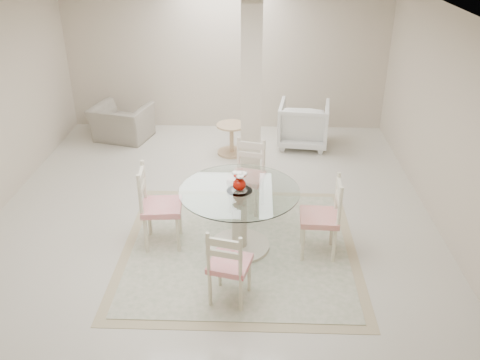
{
  "coord_description": "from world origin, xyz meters",
  "views": [
    {
      "loc": [
        0.58,
        -5.92,
        3.64
      ],
      "look_at": [
        0.4,
        -0.49,
        0.85
      ],
      "focal_mm": 38.0,
      "sensor_mm": 36.0,
      "label": 1
    }
  ],
  "objects_px": {
    "dining_chair_east": "(326,212)",
    "recliner_taupe": "(122,123)",
    "red_vase": "(239,181)",
    "column": "(251,95)",
    "side_table": "(232,140)",
    "armchair_white": "(304,124)",
    "dining_table": "(239,219)",
    "dining_chair_west": "(155,201)",
    "dining_chair_north": "(248,170)",
    "dining_chair_south": "(228,261)"
  },
  "relations": [
    {
      "from": "red_vase",
      "to": "dining_table",
      "type": "bearing_deg",
      "value": 161.57
    },
    {
      "from": "dining_chair_west",
      "to": "column",
      "type": "bearing_deg",
      "value": -35.3
    },
    {
      "from": "red_vase",
      "to": "side_table",
      "type": "xyz_separation_m",
      "value": [
        -0.24,
        2.87,
        -0.69
      ]
    },
    {
      "from": "dining_chair_north",
      "to": "armchair_white",
      "type": "relative_size",
      "value": 1.25
    },
    {
      "from": "red_vase",
      "to": "dining_chair_east",
      "type": "xyz_separation_m",
      "value": [
        1.02,
        -0.07,
        -0.35
      ]
    },
    {
      "from": "dining_chair_north",
      "to": "dining_table",
      "type": "bearing_deg",
      "value": -79.72
    },
    {
      "from": "column",
      "to": "side_table",
      "type": "relative_size",
      "value": 5.01
    },
    {
      "from": "recliner_taupe",
      "to": "side_table",
      "type": "relative_size",
      "value": 1.83
    },
    {
      "from": "side_table",
      "to": "recliner_taupe",
      "type": "bearing_deg",
      "value": 164.03
    },
    {
      "from": "dining_table",
      "to": "armchair_white",
      "type": "xyz_separation_m",
      "value": [
        1.03,
        3.29,
        -0.02
      ]
    },
    {
      "from": "dining_table",
      "to": "side_table",
      "type": "height_order",
      "value": "dining_table"
    },
    {
      "from": "red_vase",
      "to": "recliner_taupe",
      "type": "height_order",
      "value": "red_vase"
    },
    {
      "from": "dining_chair_west",
      "to": "dining_chair_south",
      "type": "xyz_separation_m",
      "value": [
        0.94,
        -1.07,
        -0.08
      ]
    },
    {
      "from": "dining_chair_east",
      "to": "dining_table",
      "type": "bearing_deg",
      "value": -91.04
    },
    {
      "from": "column",
      "to": "dining_table",
      "type": "height_order",
      "value": "column"
    },
    {
      "from": "dining_chair_east",
      "to": "recliner_taupe",
      "type": "height_order",
      "value": "dining_chair_east"
    },
    {
      "from": "dining_chair_east",
      "to": "recliner_taupe",
      "type": "relative_size",
      "value": 1.14
    },
    {
      "from": "column",
      "to": "recliner_taupe",
      "type": "distance_m",
      "value": 2.99
    },
    {
      "from": "dining_chair_east",
      "to": "side_table",
      "type": "bearing_deg",
      "value": -153.93
    },
    {
      "from": "column",
      "to": "armchair_white",
      "type": "relative_size",
      "value": 3.06
    },
    {
      "from": "recliner_taupe",
      "to": "side_table",
      "type": "xyz_separation_m",
      "value": [
        2.05,
        -0.59,
        -0.07
      ]
    },
    {
      "from": "dining_chair_north",
      "to": "dining_chair_west",
      "type": "bearing_deg",
      "value": -124.15
    },
    {
      "from": "dining_chair_west",
      "to": "dining_chair_north",
      "type": "bearing_deg",
      "value": -54.24
    },
    {
      "from": "column",
      "to": "dining_chair_east",
      "type": "relative_size",
      "value": 2.41
    },
    {
      "from": "dining_chair_north",
      "to": "dining_chair_west",
      "type": "xyz_separation_m",
      "value": [
        -1.11,
        -0.96,
        0.04
      ]
    },
    {
      "from": "dining_chair_north",
      "to": "side_table",
      "type": "height_order",
      "value": "dining_chair_north"
    },
    {
      "from": "dining_chair_east",
      "to": "dining_chair_south",
      "type": "xyz_separation_m",
      "value": [
        -1.1,
        -0.94,
        -0.05
      ]
    },
    {
      "from": "recliner_taupe",
      "to": "dining_table",
      "type": "bearing_deg",
      "value": 138.0
    },
    {
      "from": "armchair_white",
      "to": "side_table",
      "type": "distance_m",
      "value": 1.34
    },
    {
      "from": "dining_table",
      "to": "dining_chair_south",
      "type": "xyz_separation_m",
      "value": [
        -0.08,
        -1.01,
        0.12
      ]
    },
    {
      "from": "red_vase",
      "to": "side_table",
      "type": "height_order",
      "value": "red_vase"
    },
    {
      "from": "dining_chair_east",
      "to": "dining_chair_south",
      "type": "distance_m",
      "value": 1.45
    },
    {
      "from": "column",
      "to": "dining_chair_south",
      "type": "bearing_deg",
      "value": -93.57
    },
    {
      "from": "side_table",
      "to": "column",
      "type": "bearing_deg",
      "value": -68.88
    },
    {
      "from": "dining_chair_east",
      "to": "dining_chair_west",
      "type": "bearing_deg",
      "value": -90.74
    },
    {
      "from": "dining_table",
      "to": "armchair_white",
      "type": "bearing_deg",
      "value": 72.64
    },
    {
      "from": "column",
      "to": "dining_chair_east",
      "type": "height_order",
      "value": "column"
    },
    {
      "from": "dining_table",
      "to": "red_vase",
      "type": "xyz_separation_m",
      "value": [
        0.0,
        -0.0,
        0.52
      ]
    },
    {
      "from": "side_table",
      "to": "dining_chair_north",
      "type": "bearing_deg",
      "value": -80.12
    },
    {
      "from": "red_vase",
      "to": "dining_chair_west",
      "type": "xyz_separation_m",
      "value": [
        -1.02,
        0.06,
        -0.32
      ]
    },
    {
      "from": "armchair_white",
      "to": "side_table",
      "type": "relative_size",
      "value": 1.64
    },
    {
      "from": "column",
      "to": "dining_chair_east",
      "type": "xyz_separation_m",
      "value": [
        0.92,
        -2.06,
        -0.76
      ]
    },
    {
      "from": "dining_table",
      "to": "dining_chair_north",
      "type": "relative_size",
      "value": 1.29
    },
    {
      "from": "dining_chair_north",
      "to": "armchair_white",
      "type": "xyz_separation_m",
      "value": [
        0.94,
        2.27,
        -0.18
      ]
    },
    {
      "from": "dining_chair_south",
      "to": "side_table",
      "type": "bearing_deg",
      "value": -73.89
    },
    {
      "from": "red_vase",
      "to": "armchair_white",
      "type": "distance_m",
      "value": 3.48
    },
    {
      "from": "column",
      "to": "dining_chair_south",
      "type": "height_order",
      "value": "column"
    },
    {
      "from": "dining_chair_west",
      "to": "side_table",
      "type": "distance_m",
      "value": 2.94
    },
    {
      "from": "column",
      "to": "dining_table",
      "type": "bearing_deg",
      "value": -92.99
    },
    {
      "from": "dining_table",
      "to": "dining_chair_north",
      "type": "xyz_separation_m",
      "value": [
        0.09,
        1.02,
        0.16
      ]
    }
  ]
}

